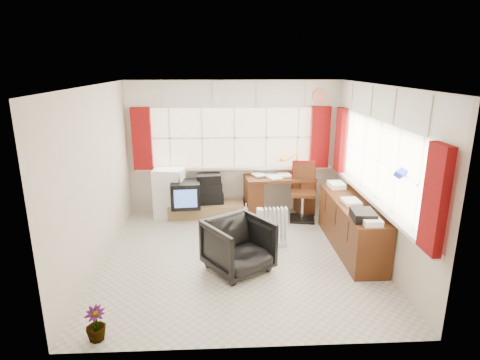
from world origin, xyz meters
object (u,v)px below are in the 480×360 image
object	(u,v)px
desk_lamp	(296,160)
office_chair	(238,246)
task_chair	(303,189)
credenza	(351,225)
desk	(279,193)
crt_tv	(186,194)
mini_fridge	(171,192)
radiator	(274,231)
tv_bench	(206,209)

from	to	relation	value
desk_lamp	office_chair	bearing A→B (deg)	-118.61
task_chair	credenza	distance (m)	1.43
desk	crt_tv	xyz separation A→B (m)	(-1.75, -0.26, 0.08)
mini_fridge	task_chair	bearing A→B (deg)	-6.19
task_chair	radiator	size ratio (longest dim) A/B	1.69
crt_tv	mini_fridge	distance (m)	0.40
desk	mini_fridge	xyz separation A→B (m)	(-2.05, -0.00, 0.05)
tv_bench	mini_fridge	world-z (taller)	mini_fridge
radiator	crt_tv	xyz separation A→B (m)	(-1.46, 1.20, 0.23)
desk_lamp	crt_tv	world-z (taller)	desk_lamp
desk_lamp	office_chair	world-z (taller)	desk_lamp
desk	tv_bench	size ratio (longest dim) A/B	0.96
credenza	office_chair	bearing A→B (deg)	-161.52
credenza	mini_fridge	world-z (taller)	mini_fridge
radiator	task_chair	bearing A→B (deg)	59.58
crt_tv	office_chair	bearing A→B (deg)	-65.70
desk_lamp	crt_tv	distance (m)	2.15
desk	crt_tv	world-z (taller)	desk
task_chair	tv_bench	distance (m)	1.86
credenza	tv_bench	size ratio (longest dim) A/B	1.43
office_chair	tv_bench	xyz separation A→B (m)	(-0.51, 2.11, -0.24)
tv_bench	radiator	bearing A→B (deg)	-51.26
crt_tv	mini_fridge	xyz separation A→B (m)	(-0.30, 0.26, -0.03)
credenza	desk_lamp	bearing A→B (deg)	109.89
desk	tv_bench	bearing A→B (deg)	-176.70
task_chair	office_chair	distance (m)	2.32
desk_lamp	crt_tv	bearing A→B (deg)	-173.14
task_chair	credenza	bearing A→B (deg)	-70.15
desk	desk_lamp	xyz separation A→B (m)	(0.31, -0.01, 0.64)
office_chair	radiator	size ratio (longest dim) A/B	1.27
desk	credenza	world-z (taller)	credenza
desk_lamp	tv_bench	bearing A→B (deg)	-177.57
office_chair	crt_tv	world-z (taller)	office_chair
credenza	tv_bench	bearing A→B (deg)	146.30
task_chair	radiator	world-z (taller)	task_chair
office_chair	tv_bench	distance (m)	2.19
tv_bench	desk_lamp	bearing A→B (deg)	2.43
tv_bench	crt_tv	distance (m)	0.54
credenza	mini_fridge	size ratio (longest dim) A/B	2.17
desk	crt_tv	distance (m)	1.77
tv_bench	crt_tv	xyz separation A→B (m)	(-0.36, -0.18, 0.36)
task_chair	crt_tv	size ratio (longest dim) A/B	1.92
credenza	mini_fridge	bearing A→B (deg)	151.47
office_chair	desk	bearing A→B (deg)	34.69
radiator	tv_bench	bearing A→B (deg)	128.74
office_chair	crt_tv	size ratio (longest dim) A/B	1.44
desk	credenza	size ratio (longest dim) A/B	0.67
credenza	radiator	bearing A→B (deg)	172.89
task_chair	crt_tv	xyz separation A→B (m)	(-2.16, 0.01, -0.08)
radiator	credenza	size ratio (longest dim) A/B	0.32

